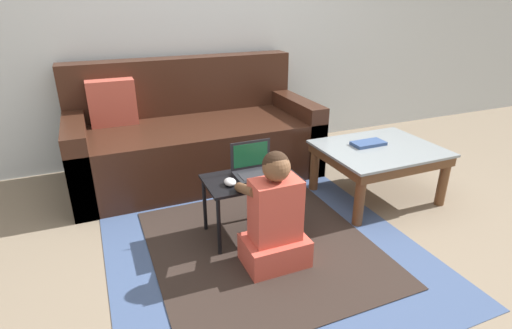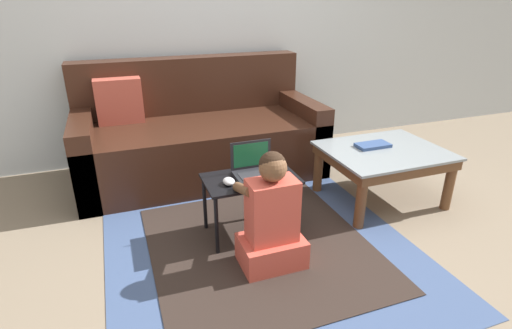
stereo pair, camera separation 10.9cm
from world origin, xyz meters
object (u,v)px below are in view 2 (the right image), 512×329
(laptop_desk, at_px, (251,185))
(computer_mouse, at_px, (229,181))
(couch, at_px, (199,136))
(person_seated, at_px, (272,220))
(coffee_table, at_px, (383,158))
(laptop, at_px, (255,170))
(book_on_table, at_px, (373,145))

(laptop_desk, height_order, computer_mouse, computer_mouse)
(couch, distance_m, laptop_desk, 1.10)
(laptop_desk, bearing_deg, computer_mouse, -163.56)
(couch, bearing_deg, person_seated, -86.48)
(coffee_table, relative_size, laptop_desk, 1.47)
(laptop, xyz_separation_m, book_on_table, (0.98, 0.16, -0.02))
(couch, distance_m, book_on_table, 1.44)
(coffee_table, height_order, laptop_desk, coffee_table)
(coffee_table, bearing_deg, computer_mouse, -172.74)
(couch, bearing_deg, laptop_desk, -85.40)
(couch, relative_size, laptop_desk, 3.42)
(laptop, relative_size, computer_mouse, 2.91)
(person_seated, height_order, book_on_table, person_seated)
(laptop, height_order, book_on_table, laptop)
(computer_mouse, bearing_deg, book_on_table, 11.02)
(book_on_table, bearing_deg, person_seated, -152.64)
(laptop_desk, distance_m, laptop, 0.10)
(coffee_table, height_order, laptop, laptop)
(coffee_table, relative_size, computer_mouse, 9.27)
(person_seated, bearing_deg, laptop_desk, 90.10)
(coffee_table, bearing_deg, person_seated, -156.95)
(person_seated, xyz_separation_m, book_on_table, (1.02, 0.53, 0.13))
(couch, height_order, computer_mouse, couch)
(coffee_table, bearing_deg, couch, 139.65)
(laptop, distance_m, computer_mouse, 0.20)
(computer_mouse, height_order, person_seated, person_seated)
(person_seated, bearing_deg, computer_mouse, 117.38)
(couch, xyz_separation_m, book_on_table, (1.11, -0.91, 0.10))
(laptop_desk, relative_size, computer_mouse, 6.32)
(computer_mouse, relative_size, person_seated, 0.13)
(laptop_desk, bearing_deg, book_on_table, 10.18)
(book_on_table, bearing_deg, computer_mouse, -168.98)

